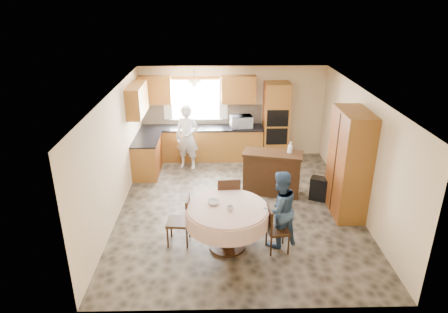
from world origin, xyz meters
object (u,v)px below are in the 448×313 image
at_px(chair_left, 182,218).
at_px(chair_back, 228,199).
at_px(sideboard, 272,174).
at_px(person_dining, 279,209).
at_px(person_sink, 187,137).
at_px(cupboard, 349,164).
at_px(chair_right, 274,227).
at_px(oven_tower, 276,122).
at_px(dining_table, 227,216).

distance_m(chair_left, chair_back, 1.05).
bearing_deg(sideboard, person_dining, -80.00).
xyz_separation_m(chair_left, person_sink, (-0.12, 3.41, 0.32)).
distance_m(cupboard, chair_right, 2.22).
bearing_deg(oven_tower, person_sink, -166.28).
bearing_deg(chair_right, chair_back, 33.72).
bearing_deg(person_sink, person_dining, -48.23).
distance_m(dining_table, chair_left, 0.84).
distance_m(chair_right, person_dining, 0.33).
relative_size(sideboard, person_sink, 0.78).
height_order(dining_table, person_sink, person_sink).
bearing_deg(chair_back, chair_right, 129.23).
xyz_separation_m(chair_back, person_dining, (0.88, -0.69, 0.15)).
bearing_deg(cupboard, chair_back, -169.46).
distance_m(chair_left, person_dining, 1.75).
xyz_separation_m(oven_tower, cupboard, (1.07, -2.93, 0.04)).
bearing_deg(oven_tower, sideboard, -99.60).
relative_size(cupboard, chair_back, 2.10).
bearing_deg(chair_back, dining_table, 84.09).
relative_size(cupboard, chair_left, 2.33).
distance_m(cupboard, chair_left, 3.51).
bearing_deg(person_dining, oven_tower, -121.61).
bearing_deg(chair_left, sideboard, 140.06).
bearing_deg(person_sink, sideboard, -22.58).
bearing_deg(sideboard, cupboard, -17.36).
height_order(sideboard, chair_left, chair_left).
bearing_deg(person_sink, oven_tower, 27.66).
relative_size(sideboard, cupboard, 0.60).
bearing_deg(chair_left, person_sink, -173.75).
xyz_separation_m(chair_back, person_sink, (-0.97, 2.81, 0.26)).
relative_size(chair_back, chair_right, 1.22).
bearing_deg(chair_left, dining_table, 82.40).
distance_m(dining_table, person_dining, 0.93).
xyz_separation_m(cupboard, chair_left, (-3.30, -1.06, -0.58)).
bearing_deg(person_dining, dining_table, -19.31).
relative_size(dining_table, person_dining, 1.01).
bearing_deg(dining_table, sideboard, 62.89).
height_order(oven_tower, dining_table, oven_tower).
bearing_deg(person_dining, cupboard, -168.55).
bearing_deg(chair_right, sideboard, -14.56).
height_order(chair_back, person_dining, person_dining).
distance_m(oven_tower, chair_back, 3.68).
bearing_deg(chair_back, oven_tower, -114.65).
relative_size(chair_right, person_dining, 0.59).
height_order(oven_tower, sideboard, oven_tower).
height_order(oven_tower, chair_left, oven_tower).
bearing_deg(chair_right, person_sink, 17.36).
distance_m(oven_tower, dining_table, 4.41).
bearing_deg(chair_left, oven_tower, 155.08).
relative_size(oven_tower, dining_table, 1.45).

